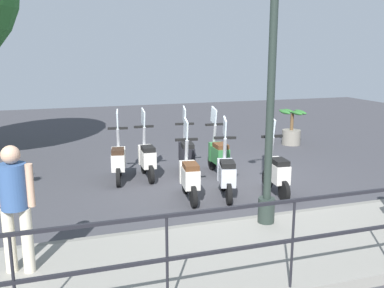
% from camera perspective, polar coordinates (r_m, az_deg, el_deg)
% --- Properties ---
extents(ground_plane, '(28.00, 28.00, 0.00)m').
position_cam_1_polar(ground_plane, '(9.13, 3.39, -5.57)').
color(ground_plane, '#38383D').
extents(promenade_walkway, '(2.20, 20.00, 0.15)m').
position_cam_1_polar(promenade_walkway, '(6.47, 13.78, -13.02)').
color(promenade_walkway, gray).
rests_on(promenade_walkway, ground_plane).
extents(fence_railing, '(0.04, 16.03, 1.07)m').
position_cam_1_polar(fence_railing, '(5.37, 20.13, -9.27)').
color(fence_railing, black).
rests_on(fence_railing, promenade_walkway).
extents(lamp_post_near, '(0.26, 0.90, 4.36)m').
position_cam_1_polar(lamp_post_near, '(6.50, 10.43, 5.74)').
color(lamp_post_near, '#232D28').
rests_on(lamp_post_near, promenade_walkway).
extents(pedestrian_distant, '(0.41, 0.47, 1.59)m').
position_cam_1_polar(pedestrian_distant, '(5.53, -22.57, -6.87)').
color(pedestrian_distant, beige).
rests_on(pedestrian_distant, promenade_walkway).
extents(potted_palm, '(1.06, 0.66, 1.05)m').
position_cam_1_polar(potted_palm, '(13.31, 13.13, 1.82)').
color(potted_palm, slate).
rests_on(potted_palm, ground_plane).
extents(scooter_near_0, '(1.23, 0.44, 1.54)m').
position_cam_1_polar(scooter_near_0, '(8.60, 11.17, -3.58)').
color(scooter_near_0, black).
rests_on(scooter_near_0, ground_plane).
extents(scooter_near_1, '(1.21, 0.52, 1.54)m').
position_cam_1_polar(scooter_near_1, '(8.32, 4.59, -3.92)').
color(scooter_near_1, black).
rests_on(scooter_near_1, ground_plane).
extents(scooter_near_2, '(1.23, 0.44, 1.54)m').
position_cam_1_polar(scooter_near_2, '(8.14, -0.37, -4.25)').
color(scooter_near_2, black).
rests_on(scooter_near_2, ground_plane).
extents(scooter_far_0, '(1.23, 0.44, 1.54)m').
position_cam_1_polar(scooter_far_0, '(9.82, 3.53, -1.36)').
color(scooter_far_0, black).
rests_on(scooter_far_0, ground_plane).
extents(scooter_far_1, '(1.23, 0.45, 1.54)m').
position_cam_1_polar(scooter_far_1, '(9.86, -0.74, -1.28)').
color(scooter_far_1, black).
rests_on(scooter_far_1, ground_plane).
extents(scooter_far_2, '(1.23, 0.44, 1.54)m').
position_cam_1_polar(scooter_far_2, '(9.57, -6.03, -1.77)').
color(scooter_far_2, black).
rests_on(scooter_far_2, ground_plane).
extents(scooter_far_3, '(1.22, 0.47, 1.54)m').
position_cam_1_polar(scooter_far_3, '(9.44, -9.78, -2.09)').
color(scooter_far_3, black).
rests_on(scooter_far_3, ground_plane).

